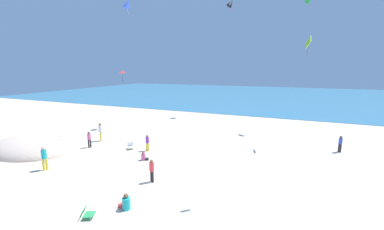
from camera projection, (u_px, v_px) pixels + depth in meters
The scene contains 18 objects.
ground_plane at pixel (208, 144), 21.60m from camera, with size 120.00×120.00×0.00m, color beige.
ocean_water at pixel (262, 95), 61.96m from camera, with size 120.00×60.00×0.05m, color teal.
dune_mound at pixel (32, 150), 20.19m from camera, with size 7.69×5.38×2.39m, color beige.
beach_chair_far_right at pixel (87, 213), 10.89m from camera, with size 0.75×0.71×0.56m.
beach_chair_far_left at pixel (131, 146), 20.30m from camera, with size 0.78×0.80×0.57m.
person_0 at pixel (340, 143), 19.42m from camera, with size 0.39×0.39×1.39m.
person_1 at pixel (126, 203), 11.59m from camera, with size 0.72×0.49×0.83m.
person_2 at pixel (152, 169), 14.26m from camera, with size 0.38×0.38×1.43m.
person_3 at pixel (147, 142), 19.73m from camera, with size 0.32×0.32×1.38m.
person_4 at pixel (89, 138), 20.58m from camera, with size 0.38×0.38×1.42m.
person_5 at pixel (144, 157), 17.82m from camera, with size 0.61×0.49×0.68m.
person_6 at pixel (101, 131), 22.43m from camera, with size 0.49×0.49×1.75m.
person_7 at pixel (44, 157), 15.94m from camera, with size 0.45×0.45×1.66m.
kite_black at pixel (231, 3), 33.13m from camera, with size 1.41×1.40×1.59m.
kite_blue at pixel (127, 4), 21.60m from camera, with size 1.09×1.06×1.35m.
kite_green at pixel (308, 0), 24.63m from camera, with size 0.78×0.76×1.86m.
kite_red at pixel (122, 72), 26.72m from camera, with size 0.64×0.82×1.40m.
kite_lime at pixel (308, 43), 19.84m from camera, with size 0.39×1.08×1.64m.
Camera 1 is at (6.55, -9.67, 6.78)m, focal length 22.13 mm.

